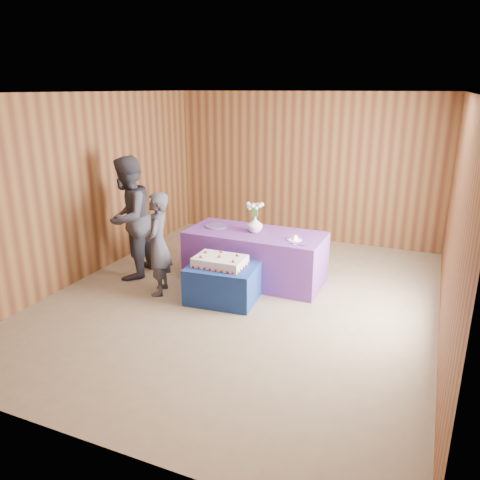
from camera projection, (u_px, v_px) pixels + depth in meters
The scene contains 13 objects.
ground at pixel (242, 299), 6.40m from camera, with size 6.00×6.00×0.00m, color gray.
room_shell at pixel (242, 168), 5.84m from camera, with size 5.04×6.04×2.72m.
cake_table at pixel (223, 283), 6.29m from camera, with size 0.90×0.70×0.50m, color navy.
serving_table at pixel (255, 256), 6.92m from camera, with size 2.00×0.90×0.75m, color #67328A.
sheet_cake at pixel (220, 261), 6.21m from camera, with size 0.70×0.48×0.16m.
vase at pixel (255, 224), 6.78m from camera, with size 0.22×0.22×0.23m, color silver.
flower_spray at pixel (255, 206), 6.69m from camera, with size 0.26×0.26×0.20m.
platter at pixel (216, 226), 7.06m from camera, with size 0.33×0.33×0.02m, color #5C4890.
plate at pixel (294, 240), 6.45m from camera, with size 0.20×0.20×0.01m, color white.
cake_slice at pixel (295, 237), 6.44m from camera, with size 0.09×0.09×0.08m.
knife at pixel (297, 245), 6.26m from camera, with size 0.26×0.02×0.00m, color #BABABF.
guest_left at pixel (158, 244), 6.38m from camera, with size 0.52×0.34×1.44m, color #393843.
guest_right at pixel (129, 218), 6.92m from camera, with size 0.89×0.69×1.83m, color #33333D.
Camera 1 is at (2.25, -5.39, 2.75)m, focal length 35.00 mm.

